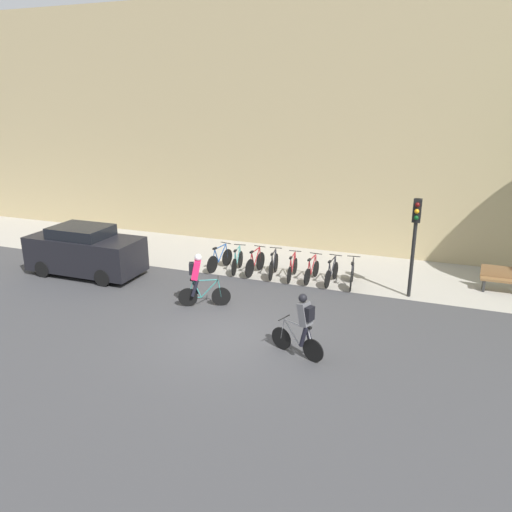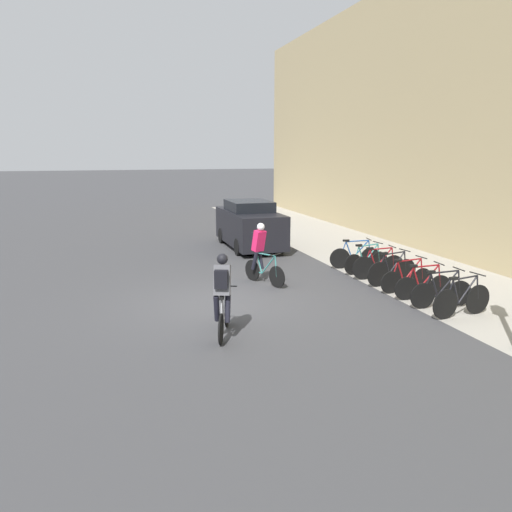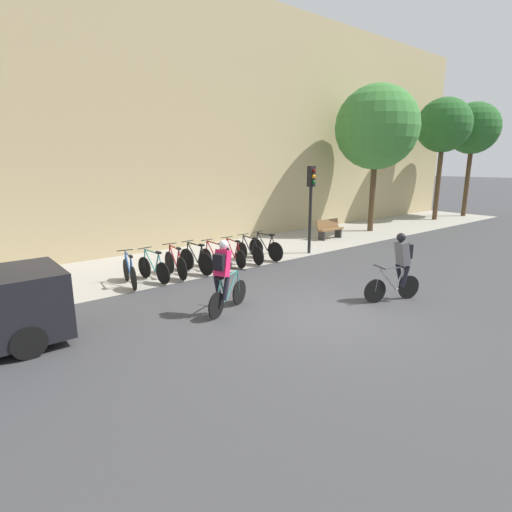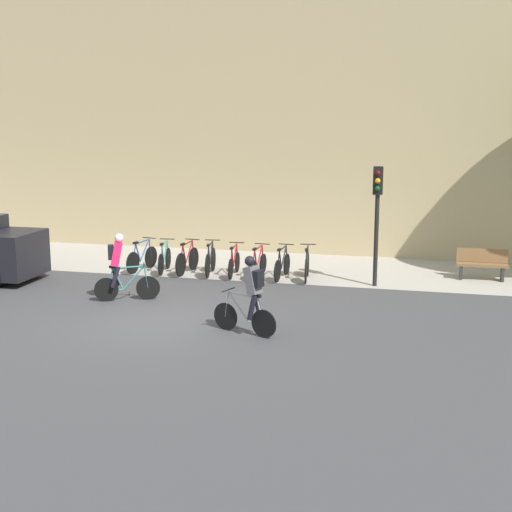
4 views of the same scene
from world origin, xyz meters
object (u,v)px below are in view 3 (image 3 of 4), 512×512
(parked_bike_3, at_px, (196,260))
(parked_bike_7, at_px, (266,248))
(cyclist_pink, at_px, (224,274))
(parked_bike_6, at_px, (250,251))
(parked_bike_1, at_px, (153,268))
(traffic_light_pole, at_px, (311,193))
(cyclist_grey, at_px, (400,264))
(parked_bike_5, at_px, (233,255))
(parked_bike_4, at_px, (215,258))
(bench, at_px, (329,229))
(parked_bike_0, at_px, (129,272))
(parked_bike_2, at_px, (175,264))

(parked_bike_3, bearing_deg, parked_bike_7, -0.00)
(cyclist_pink, relative_size, parked_bike_6, 1.06)
(parked_bike_1, height_order, traffic_light_pole, traffic_light_pole)
(cyclist_grey, relative_size, traffic_light_pole, 0.53)
(parked_bike_5, relative_size, traffic_light_pole, 0.47)
(parked_bike_4, distance_m, parked_bike_6, 1.46)
(bench, bearing_deg, parked_bike_3, -171.21)
(cyclist_pink, bearing_deg, parked_bike_1, 92.11)
(parked_bike_5, xyz_separation_m, parked_bike_6, (0.73, 0.00, 0.01))
(cyclist_pink, distance_m, cyclist_grey, 4.46)
(parked_bike_0, distance_m, parked_bike_4, 2.92)
(parked_bike_4, bearing_deg, parked_bike_0, 179.98)
(cyclist_pink, height_order, parked_bike_5, cyclist_pink)
(parked_bike_2, relative_size, parked_bike_4, 1.01)
(parked_bike_3, relative_size, bench, 1.17)
(cyclist_pink, bearing_deg, traffic_light_pole, 27.15)
(parked_bike_7, bearing_deg, cyclist_pink, -140.50)
(parked_bike_3, distance_m, traffic_light_pole, 5.26)
(parked_bike_7, bearing_deg, bench, 13.85)
(cyclist_grey, xyz_separation_m, parked_bike_2, (-3.37, 5.53, -0.54))
(parked_bike_6, bearing_deg, parked_bike_3, 179.96)
(parked_bike_3, relative_size, traffic_light_pole, 0.50)
(cyclist_pink, xyz_separation_m, parked_bike_0, (-0.86, 3.50, -0.55))
(parked_bike_1, relative_size, parked_bike_4, 0.99)
(cyclist_pink, bearing_deg, parked_bike_0, 103.81)
(parked_bike_4, distance_m, parked_bike_5, 0.73)
(parked_bike_3, distance_m, parked_bike_4, 0.73)
(parked_bike_0, xyz_separation_m, parked_bike_2, (1.46, 0.00, 0.01))
(cyclist_grey, bearing_deg, parked_bike_4, 109.05)
(parked_bike_0, distance_m, parked_bike_2, 1.46)
(parked_bike_6, bearing_deg, parked_bike_2, 179.97)
(parked_bike_5, bearing_deg, parked_bike_4, -179.94)
(parked_bike_6, relative_size, traffic_light_pole, 0.50)
(parked_bike_6, bearing_deg, parked_bike_4, -179.97)
(parked_bike_1, distance_m, traffic_light_pole, 6.64)
(cyclist_grey, xyz_separation_m, parked_bike_6, (-0.45, 5.53, -0.56))
(cyclist_grey, height_order, parked_bike_1, cyclist_grey)
(parked_bike_5, relative_size, parked_bike_7, 0.94)
(parked_bike_4, bearing_deg, parked_bike_5, 0.06)
(parked_bike_1, bearing_deg, parked_bike_4, -0.04)
(parked_bike_6, height_order, bench, parked_bike_6)
(parked_bike_0, height_order, parked_bike_5, parked_bike_0)
(parked_bike_3, height_order, parked_bike_5, parked_bike_3)
(cyclist_pink, relative_size, parked_bike_5, 1.11)
(parked_bike_0, bearing_deg, parked_bike_4, -0.02)
(parked_bike_4, height_order, parked_bike_5, parked_bike_4)
(parked_bike_6, bearing_deg, parked_bike_5, -180.00)
(parked_bike_1, xyz_separation_m, parked_bike_3, (1.46, 0.00, 0.02))
(cyclist_pink, distance_m, parked_bike_4, 4.10)
(parked_bike_7, bearing_deg, parked_bike_3, 180.00)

